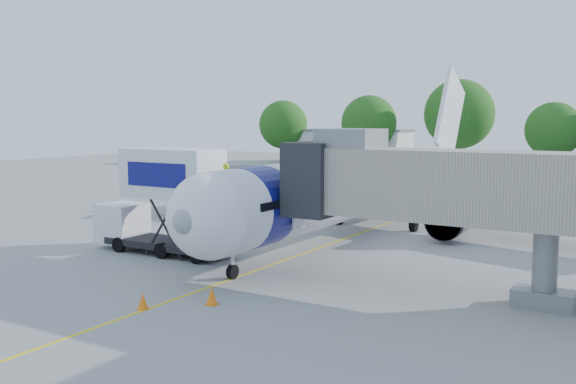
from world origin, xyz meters
The scene contains 14 objects.
ground centered at (0.00, 0.00, 0.00)m, with size 160.00×160.00×0.00m, color #959592.
guidance_line centered at (0.00, 0.00, 0.01)m, with size 0.15×70.00×0.01m, color yellow.
taxiway_strip centered at (0.00, 42.00, 0.00)m, with size 120.00×10.00×0.01m, color #59595B.
aircraft centered at (0.00, 4.12, 2.95)m, with size 34.17×37.73×11.35m.
jet_bridge centered at (7.99, -7.00, 4.34)m, with size 13.90×3.20×6.60m.
catering_hiloader centered at (-6.26, -7.00, 2.76)m, with size 8.59×2.44×5.50m.
ground_tug centered at (-1.24, -17.20, 0.74)m, with size 3.93×2.90×1.41m.
safety_cone_a centered at (-0.14, -14.89, 0.30)m, with size 0.39×0.39×0.62m.
safety_cone_b centered at (1.68, -13.11, 0.33)m, with size 0.44×0.44×0.69m.
outbuilding_left centered at (-28.00, 60.00, 2.66)m, with size 18.40×8.40×5.30m.
tree_a centered at (-38.16, 56.09, 6.01)m, with size 7.76×7.76×9.90m.
tree_b centered at (-22.91, 55.55, 6.32)m, with size 8.17×8.17×10.42m.
tree_c centered at (-10.37, 58.42, 7.60)m, with size 9.82×9.82×12.52m.
tree_d centered at (2.46, 56.76, 5.54)m, with size 7.16×7.16×9.13m.
Camera 1 is at (16.51, -31.79, 7.05)m, focal length 40.00 mm.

